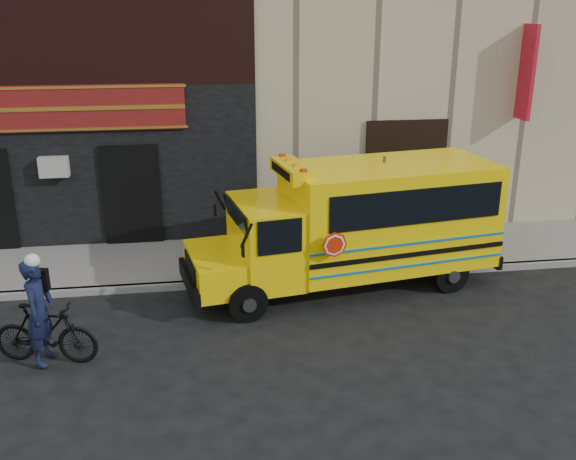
# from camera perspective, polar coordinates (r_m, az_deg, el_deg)

# --- Properties ---
(ground) EXTENTS (120.00, 120.00, 0.00)m
(ground) POSITION_cam_1_polar(r_m,az_deg,el_deg) (12.37, -0.16, -9.65)
(ground) COLOR black
(ground) RESTS_ON ground
(curb) EXTENTS (40.00, 0.20, 0.15)m
(curb) POSITION_cam_1_polar(r_m,az_deg,el_deg) (14.64, -1.60, -4.49)
(curb) COLOR gray
(curb) RESTS_ON ground
(sidewalk) EXTENTS (40.00, 3.00, 0.15)m
(sidewalk) POSITION_cam_1_polar(r_m,az_deg,el_deg) (16.02, -2.23, -2.34)
(sidewalk) COLOR slate
(sidewalk) RESTS_ON ground
(building) EXTENTS (20.00, 10.70, 12.00)m
(building) POSITION_cam_1_polar(r_m,az_deg,el_deg) (21.21, -4.52, 19.69)
(building) COLOR tan
(building) RESTS_ON sidewalk
(school_bus) EXTENTS (7.16, 3.23, 2.92)m
(school_bus) POSITION_cam_1_polar(r_m,az_deg,el_deg) (14.18, 6.47, 0.79)
(school_bus) COLOR black
(school_bus) RESTS_ON ground
(sign_pole) EXTENTS (0.12, 0.24, 2.88)m
(sign_pole) POSITION_cam_1_polar(r_m,az_deg,el_deg) (14.55, 8.38, 1.56)
(sign_pole) COLOR #3E4641
(sign_pole) RESTS_ON ground
(bicycle) EXTENTS (1.94, 0.93, 1.12)m
(bicycle) POSITION_cam_1_polar(r_m,az_deg,el_deg) (12.15, -20.77, -8.60)
(bicycle) COLOR black
(bicycle) RESTS_ON ground
(cyclist) EXTENTS (0.58, 0.77, 1.92)m
(cyclist) POSITION_cam_1_polar(r_m,az_deg,el_deg) (11.94, -21.20, -7.01)
(cyclist) COLOR black
(cyclist) RESTS_ON ground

